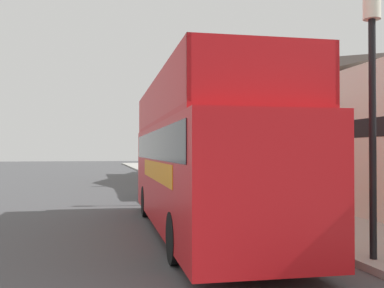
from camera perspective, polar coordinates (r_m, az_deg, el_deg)
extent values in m
plane|color=#4C4C4F|center=(24.54, -13.28, -5.84)|extent=(144.00, 144.00, 0.00)
cube|color=#ADAAA3|center=(22.43, 3.73, -6.15)|extent=(3.09, 108.00, 0.14)
cube|color=#9E664C|center=(31.54, 7.50, 0.36)|extent=(6.00, 22.65, 5.63)
pyramid|color=#473D38|center=(31.90, 7.49, 7.83)|extent=(6.00, 22.65, 2.66)
cube|color=red|center=(11.62, 1.15, -3.88)|extent=(2.76, 10.45, 2.50)
cube|color=orange|center=(11.11, 1.71, -3.37)|extent=(2.66, 5.78, 0.45)
cube|color=black|center=(11.60, 1.15, -0.18)|extent=(2.77, 9.62, 0.70)
cube|color=red|center=(11.62, 1.15, 2.53)|extent=(2.74, 9.62, 0.10)
cube|color=red|center=(11.48, -4.78, 5.42)|extent=(0.33, 9.56, 1.04)
cube|color=red|center=(11.98, 6.82, 5.16)|extent=(0.33, 9.56, 1.04)
cube|color=red|center=(7.15, 9.25, 9.29)|extent=(2.49, 0.14, 1.04)
cube|color=red|center=(15.64, -1.97, 3.73)|extent=(2.52, 1.52, 1.04)
cylinder|color=black|center=(14.72, -5.81, -7.26)|extent=(0.31, 0.99, 0.98)
cylinder|color=black|center=(15.08, 2.75, -7.11)|extent=(0.31, 0.99, 0.98)
cylinder|color=black|center=(8.59, -1.99, -11.85)|extent=(0.31, 0.99, 0.98)
cylinder|color=black|center=(9.20, 12.16, -11.10)|extent=(0.31, 0.99, 0.98)
cube|color=black|center=(20.45, -2.31, -5.37)|extent=(1.86, 4.59, 0.70)
cube|color=black|center=(20.27, -2.23, -3.57)|extent=(1.57, 2.23, 0.60)
cylinder|color=black|center=(21.69, -5.12, -5.66)|extent=(0.23, 0.65, 0.64)
cylinder|color=black|center=(22.00, -1.14, -5.60)|extent=(0.23, 0.65, 0.64)
cylinder|color=black|center=(18.94, -3.68, -6.36)|extent=(0.23, 0.65, 0.64)
cylinder|color=black|center=(19.30, 0.85, -6.26)|extent=(0.23, 0.65, 0.64)
cylinder|color=black|center=(8.92, 21.96, 0.64)|extent=(0.13, 0.13, 4.43)
cylinder|color=silver|center=(9.31, 21.87, 15.82)|extent=(0.32, 0.32, 0.45)
cylinder|color=black|center=(17.80, 4.45, -0.32)|extent=(0.13, 0.13, 4.32)
cylinder|color=silver|center=(17.98, 4.44, 7.30)|extent=(0.32, 0.32, 0.45)
cone|color=black|center=(18.04, 4.44, 8.35)|extent=(0.35, 0.35, 0.22)
cylinder|color=black|center=(27.24, -1.10, -0.94)|extent=(0.13, 0.13, 3.93)
cylinder|color=silver|center=(27.33, -1.10, 3.65)|extent=(0.32, 0.32, 0.45)
cone|color=black|center=(27.36, -1.09, 4.35)|extent=(0.35, 0.35, 0.22)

